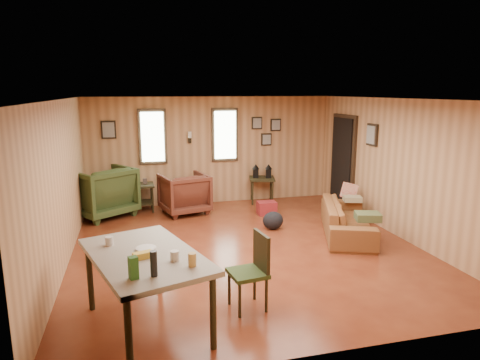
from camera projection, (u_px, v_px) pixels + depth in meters
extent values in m
cube|color=brown|center=(246.00, 248.00, 7.04)|extent=(5.50, 6.00, 0.02)
cube|color=#997C5B|center=(246.00, 98.00, 6.55)|extent=(5.50, 6.00, 0.02)
cube|color=tan|center=(212.00, 150.00, 9.65)|extent=(5.50, 0.02, 2.40)
cube|color=tan|center=(331.00, 238.00, 3.94)|extent=(5.50, 0.02, 2.40)
cube|color=tan|center=(61.00, 185.00, 6.13)|extent=(0.02, 6.00, 2.40)
cube|color=tan|center=(399.00, 168.00, 7.46)|extent=(0.02, 6.00, 2.40)
cube|color=black|center=(153.00, 137.00, 9.23)|extent=(0.60, 0.05, 1.20)
cube|color=#E0F2D1|center=(153.00, 137.00, 9.19)|extent=(0.48, 0.04, 1.06)
cube|color=black|center=(225.00, 135.00, 9.61)|extent=(0.60, 0.05, 1.20)
cube|color=#E0F2D1|center=(225.00, 135.00, 9.57)|extent=(0.48, 0.04, 1.06)
cube|color=black|center=(190.00, 140.00, 9.42)|extent=(0.07, 0.05, 0.12)
cylinder|color=silver|center=(190.00, 135.00, 9.34)|extent=(0.07, 0.07, 0.14)
cube|color=black|center=(343.00, 162.00, 9.34)|extent=(0.06, 1.00, 2.05)
cube|color=black|center=(341.00, 162.00, 9.33)|extent=(0.04, 0.82, 1.90)
cube|color=black|center=(257.00, 123.00, 9.74)|extent=(0.24, 0.04, 0.28)
cube|color=#9E998C|center=(257.00, 123.00, 9.71)|extent=(0.19, 0.02, 0.22)
cube|color=black|center=(276.00, 125.00, 9.86)|extent=(0.24, 0.04, 0.28)
cube|color=#9E998C|center=(276.00, 125.00, 9.83)|extent=(0.19, 0.02, 0.22)
cube|color=black|center=(266.00, 139.00, 9.88)|extent=(0.24, 0.04, 0.28)
cube|color=#9E998C|center=(267.00, 140.00, 9.85)|extent=(0.19, 0.02, 0.22)
cube|color=black|center=(109.00, 130.00, 8.98)|extent=(0.30, 0.04, 0.38)
cube|color=#9E998C|center=(109.00, 130.00, 8.95)|extent=(0.24, 0.02, 0.31)
cube|color=black|center=(372.00, 135.00, 8.15)|extent=(0.04, 0.34, 0.42)
cube|color=#9E998C|center=(371.00, 135.00, 8.15)|extent=(0.02, 0.27, 0.34)
imported|color=brown|center=(347.00, 214.00, 7.59)|extent=(1.24, 2.05, 0.77)
imported|color=#522418|center=(184.00, 191.00, 8.92)|extent=(1.07, 1.03, 0.93)
imported|color=#33431E|center=(102.00, 189.00, 8.66)|extent=(1.48, 1.46, 1.13)
cube|color=black|center=(140.00, 185.00, 9.04)|extent=(0.57, 0.52, 0.04)
cube|color=black|center=(141.00, 203.00, 9.12)|extent=(0.52, 0.47, 0.03)
cylinder|color=black|center=(130.00, 201.00, 8.85)|extent=(0.04, 0.04, 0.55)
cylinder|color=black|center=(153.00, 200.00, 8.97)|extent=(0.04, 0.04, 0.55)
cylinder|color=black|center=(129.00, 197.00, 9.23)|extent=(0.04, 0.04, 0.55)
cylinder|color=black|center=(151.00, 195.00, 9.36)|extent=(0.04, 0.04, 0.55)
cube|color=#44332D|center=(134.00, 182.00, 8.99)|extent=(0.10, 0.02, 0.13)
cube|color=#44332D|center=(145.00, 181.00, 9.05)|extent=(0.09, 0.02, 0.12)
cube|color=black|center=(262.00, 179.00, 9.74)|extent=(0.67, 0.67, 0.04)
cylinder|color=black|center=(253.00, 193.00, 9.58)|extent=(0.05, 0.05, 0.56)
cylinder|color=black|center=(272.00, 193.00, 9.59)|extent=(0.05, 0.05, 0.56)
cylinder|color=black|center=(252.00, 188.00, 10.02)|extent=(0.05, 0.05, 0.56)
cylinder|color=black|center=(271.00, 188.00, 10.02)|extent=(0.05, 0.05, 0.56)
cube|color=black|center=(256.00, 173.00, 9.72)|extent=(0.15, 0.15, 0.20)
cone|color=black|center=(256.00, 167.00, 9.68)|extent=(0.20, 0.20, 0.11)
cube|color=black|center=(268.00, 173.00, 9.72)|extent=(0.15, 0.15, 0.20)
cone|color=black|center=(268.00, 167.00, 9.69)|extent=(0.20, 0.20, 0.11)
cube|color=maroon|center=(267.00, 208.00, 8.87)|extent=(0.39, 0.28, 0.27)
ellipsoid|color=black|center=(273.00, 220.00, 7.92)|extent=(0.40, 0.31, 0.34)
cube|color=#4B542F|center=(368.00, 217.00, 7.07)|extent=(0.47, 0.42, 0.13)
cube|color=red|center=(349.00, 191.00, 8.51)|extent=(0.36, 0.19, 0.35)
cube|color=#998D67|center=(352.00, 199.00, 8.29)|extent=(0.40, 0.35, 0.10)
cube|color=gray|center=(145.00, 256.00, 4.50)|extent=(1.46, 1.89, 0.06)
cylinder|color=black|center=(129.00, 337.00, 3.77)|extent=(0.08, 0.08, 0.80)
cylinder|color=black|center=(213.00, 312.00, 4.20)|extent=(0.08, 0.08, 0.80)
cylinder|color=black|center=(90.00, 278.00, 4.96)|extent=(0.08, 0.08, 0.80)
cylinder|color=black|center=(159.00, 262.00, 5.40)|extent=(0.08, 0.08, 0.80)
cylinder|color=#BBB5B0|center=(175.00, 256.00, 4.31)|extent=(0.11, 0.11, 0.10)
cylinder|color=#BBB5B0|center=(109.00, 241.00, 4.72)|extent=(0.11, 0.11, 0.10)
cube|color=#24551E|center=(133.00, 268.00, 3.88)|extent=(0.10, 0.10, 0.21)
cylinder|color=black|center=(154.00, 264.00, 3.93)|extent=(0.08, 0.08, 0.24)
cylinder|color=#B38B46|center=(192.00, 260.00, 4.16)|extent=(0.10, 0.10, 0.13)
cylinder|color=#BBB5B0|center=(146.00, 248.00, 4.61)|extent=(0.28, 0.28, 0.02)
cube|color=gold|center=(143.00, 255.00, 4.36)|extent=(0.22, 0.15, 0.07)
cube|color=#33431E|center=(248.00, 273.00, 4.99)|extent=(0.46, 0.46, 0.05)
cube|color=black|center=(261.00, 251.00, 5.00)|extent=(0.09, 0.39, 0.45)
cylinder|color=black|center=(240.00, 300.00, 4.82)|extent=(0.04, 0.04, 0.43)
cylinder|color=black|center=(266.00, 295.00, 4.94)|extent=(0.04, 0.04, 0.43)
cylinder|color=black|center=(229.00, 288.00, 5.12)|extent=(0.04, 0.04, 0.43)
cylinder|color=black|center=(255.00, 283.00, 5.24)|extent=(0.04, 0.04, 0.43)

